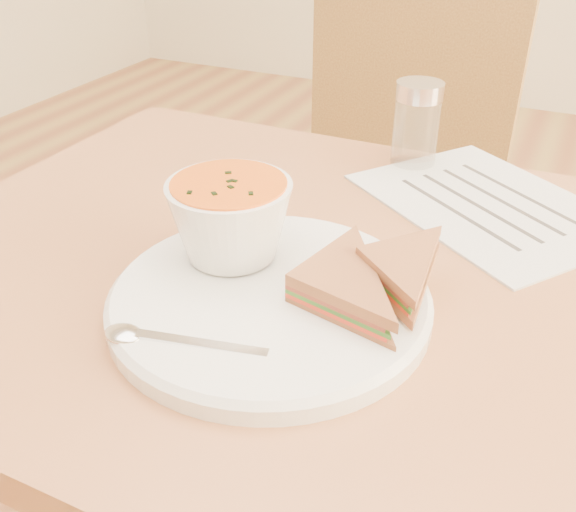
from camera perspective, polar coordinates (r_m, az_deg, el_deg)
The scene contains 9 objects.
dining_table at distance 0.93m, azimuth 4.19°, elevation -20.97°, with size 1.00×0.70×0.75m, color brown, non-canonical shape.
chair_far at distance 1.29m, azimuth 7.07°, elevation 1.78°, with size 0.43×0.43×0.96m, color brown, non-canonical shape.
plate at distance 0.61m, azimuth -1.65°, elevation -4.02°, with size 0.31×0.31×0.02m, color white, non-canonical shape.
soup_bowl at distance 0.64m, azimuth -5.12°, elevation 2.91°, with size 0.12×0.12×0.09m, color white, non-canonical shape.
sandwich_half_a at distance 0.58m, azimuth -0.26°, elevation -3.11°, with size 0.12×0.12×0.04m, color #9B5C36, non-canonical shape.
sandwich_half_b at distance 0.61m, azimuth 5.98°, elevation -0.40°, with size 0.10×0.10×0.03m, color #9B5C36, non-canonical shape.
spoon at distance 0.55m, azimuth -9.38°, elevation -7.53°, with size 0.18×0.04×0.01m, color silver, non-canonical shape.
paper_menu at distance 0.84m, azimuth 17.38°, elevation 4.46°, with size 0.31×0.23×0.00m, color silver, non-canonical shape.
condiment_shaker at distance 0.92m, azimuth 11.33°, elevation 11.41°, with size 0.06×0.06×0.12m, color silver, non-canonical shape.
Camera 1 is at (0.18, -0.54, 1.12)m, focal length 40.00 mm.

